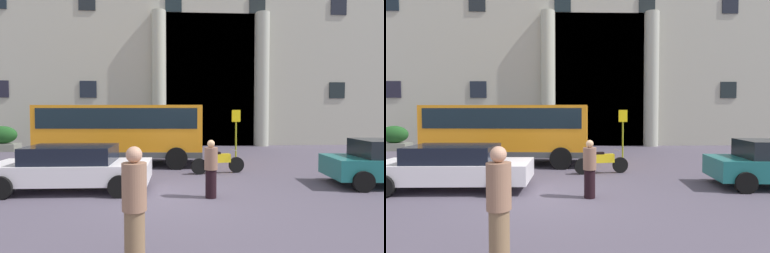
# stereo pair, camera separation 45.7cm
# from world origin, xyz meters

# --- Properties ---
(ground_plane) EXTENTS (80.00, 64.00, 0.12)m
(ground_plane) POSITION_xyz_m (0.00, 0.00, -0.06)
(ground_plane) COLOR #4E4655
(office_building_facade) EXTENTS (43.25, 9.73, 17.65)m
(office_building_facade) POSITION_xyz_m (0.01, 17.48, 8.82)
(office_building_facade) COLOR #ADAB9B
(office_building_facade) RESTS_ON ground_plane
(orange_minibus) EXTENTS (7.16, 3.13, 2.62)m
(orange_minibus) POSITION_xyz_m (-2.22, 5.50, 1.58)
(orange_minibus) COLOR orange
(orange_minibus) RESTS_ON ground_plane
(bus_stop_sign) EXTENTS (0.44, 0.08, 2.44)m
(bus_stop_sign) POSITION_xyz_m (3.17, 7.13, 1.52)
(bus_stop_sign) COLOR #929B1B
(bus_stop_sign) RESTS_ON ground_plane
(hedge_planter_far_west) EXTENTS (1.61, 0.95, 1.45)m
(hedge_planter_far_west) POSITION_xyz_m (-6.72, 10.41, 0.70)
(hedge_planter_far_west) COLOR #6B6C5B
(hedge_planter_far_west) RESTS_ON ground_plane
(hedge_planter_entrance_left) EXTENTS (2.10, 0.84, 1.22)m
(hedge_planter_entrance_left) POSITION_xyz_m (-1.84, 10.11, 0.59)
(hedge_planter_entrance_left) COLOR gray
(hedge_planter_entrance_left) RESTS_ON ground_plane
(hedge_planter_west) EXTENTS (1.76, 0.97, 1.50)m
(hedge_planter_west) POSITION_xyz_m (-10.22, 10.67, 0.73)
(hedge_planter_west) COLOR gray
(hedge_planter_west) RESTS_ON ground_plane
(parked_sedan_far) EXTENTS (4.60, 2.02, 1.33)m
(parked_sedan_far) POSITION_xyz_m (-2.98, 0.91, 0.69)
(parked_sedan_far) COLOR silver
(parked_sedan_far) RESTS_ON ground_plane
(scooter_by_planter) EXTENTS (2.07, 0.63, 0.89)m
(scooter_by_planter) POSITION_xyz_m (1.65, 3.16, 0.46)
(scooter_by_planter) COLOR black
(scooter_by_planter) RESTS_ON ground_plane
(pedestrian_child_trailing) EXTENTS (0.36, 0.36, 1.57)m
(pedestrian_child_trailing) POSITION_xyz_m (1.04, -0.14, 0.78)
(pedestrian_child_trailing) COLOR black
(pedestrian_child_trailing) RESTS_ON ground_plane
(pedestrian_woman_dark_dress) EXTENTS (0.36, 0.36, 1.82)m
(pedestrian_woman_dark_dress) POSITION_xyz_m (-0.52, -3.93, 0.92)
(pedestrian_woman_dark_dress) COLOR #836547
(pedestrian_woman_dark_dress) RESTS_ON ground_plane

